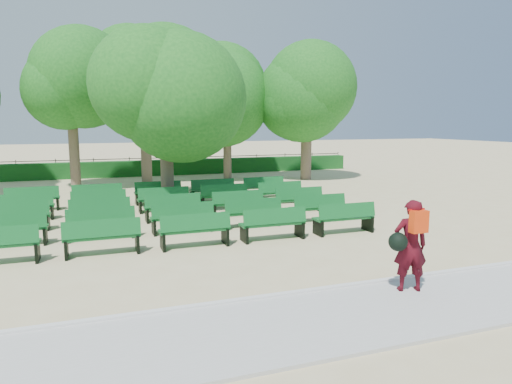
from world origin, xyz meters
TOP-DOWN VIEW (x-y plane):
  - ground at (0.00, 0.00)m, footprint 120.00×120.00m
  - paving at (0.00, -7.40)m, footprint 30.00×2.20m
  - curb at (0.00, -6.25)m, footprint 30.00×0.12m
  - hedge at (0.00, 14.00)m, footprint 26.00×0.70m
  - fence at (0.00, 14.40)m, footprint 26.00×0.10m
  - tree_line at (0.00, 10.00)m, footprint 21.80×6.80m
  - bench_array at (-0.78, 0.99)m, footprint 1.79×0.68m
  - tree_among at (-0.50, 3.35)m, footprint 4.54×4.54m
  - person at (2.26, -6.82)m, footprint 0.84×0.57m

SIDE VIEW (x-z plane):
  - ground at x=0.00m, z-range 0.00..0.00m
  - fence at x=0.00m, z-range -0.51..0.51m
  - tree_line at x=0.00m, z-range -3.52..3.52m
  - paving at x=0.00m, z-range 0.00..0.06m
  - curb at x=0.00m, z-range 0.00..0.10m
  - bench_array at x=-0.78m, z-range -0.46..0.64m
  - hedge at x=0.00m, z-range 0.00..0.90m
  - person at x=2.26m, z-range 0.09..1.78m
  - tree_among at x=-0.50m, z-range 0.96..7.02m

